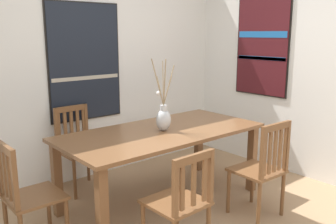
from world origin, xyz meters
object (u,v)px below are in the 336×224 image
object	(u,v)px
chair_1	(262,167)
chair_2	(26,194)
chair_3	(180,202)
painting_on_side_wall	(262,47)
centerpiece_vase	(163,117)
dining_table	(162,140)
painting_on_back_wall	(85,62)
chair_0	(78,146)

from	to	relation	value
chair_1	chair_2	xyz separation A→B (m)	(-1.87, 0.86, -0.01)
chair_3	painting_on_side_wall	xyz separation A→B (m)	(2.27, 0.95, 1.08)
chair_3	centerpiece_vase	bearing A→B (deg)	57.83
chair_3	painting_on_side_wall	world-z (taller)	painting_on_side_wall
centerpiece_vase	painting_on_side_wall	world-z (taller)	painting_on_side_wall
chair_3	painting_on_side_wall	size ratio (longest dim) A/B	0.71
dining_table	chair_2	bearing A→B (deg)	179.59
chair_2	painting_on_back_wall	world-z (taller)	painting_on_back_wall
chair_1	chair_3	size ratio (longest dim) A/B	1.07
centerpiece_vase	chair_2	bearing A→B (deg)	178.85
chair_2	dining_table	bearing A→B (deg)	-0.41
chair_2	chair_3	size ratio (longest dim) A/B	1.05
chair_1	chair_2	distance (m)	2.06
dining_table	painting_on_back_wall	size ratio (longest dim) A/B	1.52
chair_0	chair_3	size ratio (longest dim) A/B	1.05
chair_0	chair_1	world-z (taller)	chair_1
painting_on_back_wall	centerpiece_vase	bearing A→B (deg)	-78.43
chair_2	chair_3	distance (m)	1.20
painting_on_back_wall	painting_on_side_wall	world-z (taller)	painting_on_side_wall
centerpiece_vase	chair_3	bearing A→B (deg)	-122.17
chair_2	chair_3	xyz separation A→B (m)	(0.85, -0.85, -0.02)
dining_table	chair_1	world-z (taller)	chair_1
chair_3	painting_on_side_wall	bearing A→B (deg)	22.69
chair_0	chair_2	size ratio (longest dim) A/B	1.01
centerpiece_vase	chair_0	distance (m)	1.10
chair_0	chair_3	xyz separation A→B (m)	(-0.03, -1.72, -0.02)
chair_3	painting_on_back_wall	world-z (taller)	painting_on_back_wall
chair_1	chair_0	bearing A→B (deg)	119.98
chair_2	painting_on_back_wall	distance (m)	1.83
centerpiece_vase	painting_on_back_wall	distance (m)	1.26
chair_1	centerpiece_vase	bearing A→B (deg)	121.25
painting_on_back_wall	chair_2	bearing A→B (deg)	-135.71
painting_on_back_wall	painting_on_side_wall	bearing A→B (deg)	-27.10
chair_2	painting_on_side_wall	world-z (taller)	painting_on_side_wall
centerpiece_vase	chair_1	xyz separation A→B (m)	(0.50, -0.83, -0.41)
dining_table	chair_2	world-z (taller)	chair_2
chair_1	chair_2	size ratio (longest dim) A/B	1.02
chair_0	chair_2	xyz separation A→B (m)	(-0.88, -0.87, -0.01)
dining_table	painting_on_back_wall	bearing A→B (deg)	101.41
chair_0	painting_on_side_wall	xyz separation A→B (m)	(2.24, -0.77, 1.06)
dining_table	painting_on_side_wall	bearing A→B (deg)	3.44
centerpiece_vase	chair_2	size ratio (longest dim) A/B	0.78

